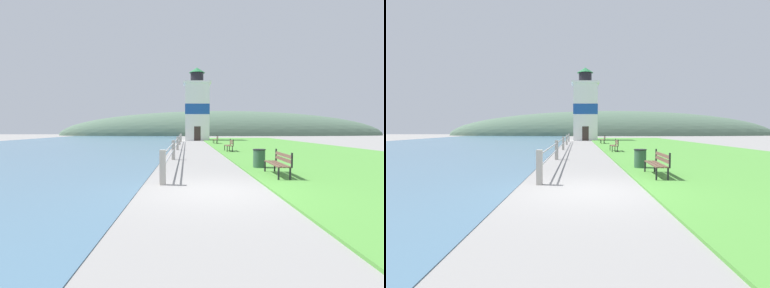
{
  "view_description": "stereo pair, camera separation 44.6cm",
  "coord_description": "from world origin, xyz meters",
  "views": [
    {
      "loc": [
        -0.74,
        -8.07,
        1.72
      ],
      "look_at": [
        -0.26,
        19.09,
        0.3
      ],
      "focal_mm": 28.0,
      "sensor_mm": 36.0,
      "label": 1
    },
    {
      "loc": [
        -0.3,
        -8.07,
        1.72
      ],
      "look_at": [
        -0.26,
        19.09,
        0.3
      ],
      "focal_mm": 28.0,
      "sensor_mm": 36.0,
      "label": 2
    }
  ],
  "objects": [
    {
      "name": "ground_plane",
      "position": [
        0.0,
        0.0,
        0.0
      ],
      "size": [
        160.0,
        160.0,
        0.0
      ],
      "primitive_type": "plane",
      "color": "gray"
    },
    {
      "name": "grass_verge",
      "position": [
        7.57,
        17.83,
        0.03
      ],
      "size": [
        12.0,
        53.49,
        0.06
      ],
      "color": "#4C8E38",
      "rests_on": "ground_plane"
    },
    {
      "name": "water_strip",
      "position": [
        -14.07,
        17.83,
        0.01
      ],
      "size": [
        24.0,
        85.59,
        0.01
      ],
      "color": "#476B84",
      "rests_on": "ground_plane"
    },
    {
      "name": "seawall_railing",
      "position": [
        -1.47,
        15.66,
        0.64
      ],
      "size": [
        0.18,
        29.49,
        1.07
      ],
      "color": "#A8A399",
      "rests_on": "ground_plane"
    },
    {
      "name": "park_bench_near",
      "position": [
        2.52,
        2.38,
        0.54
      ],
      "size": [
        0.53,
        1.97,
        0.94
      ],
      "rotation": [
        0.0,
        0.0,
        3.11
      ],
      "color": "brown",
      "rests_on": "ground_plane"
    },
    {
      "name": "park_bench_midway",
      "position": [
        2.39,
        13.68,
        0.54
      ],
      "size": [
        0.49,
        1.61,
        0.94
      ],
      "rotation": [
        0.0,
        0.0,
        3.13
      ],
      "color": "brown",
      "rests_on": "ground_plane"
    },
    {
      "name": "park_bench_far",
      "position": [
        2.51,
        24.96,
        0.54
      ],
      "size": [
        0.52,
        1.72,
        0.94
      ],
      "rotation": [
        0.0,
        0.0,
        3.11
      ],
      "color": "brown",
      "rests_on": "ground_plane"
    },
    {
      "name": "lighthouse",
      "position": [
        0.74,
        35.26,
        4.61
      ],
      "size": [
        3.89,
        3.89,
        10.44
      ],
      "color": "white",
      "rests_on": "ground_plane"
    },
    {
      "name": "trash_bin",
      "position": [
        2.34,
        4.55,
        0.42
      ],
      "size": [
        0.54,
        0.54,
        0.84
      ],
      "color": "#2D5138",
      "rests_on": "ground_plane"
    },
    {
      "name": "distant_hillside",
      "position": [
        8.0,
        65.66,
        0.0
      ],
      "size": [
        80.0,
        16.0,
        12.0
      ],
      "color": "#4C6651",
      "rests_on": "ground_plane"
    }
  ]
}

